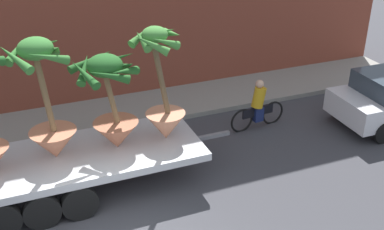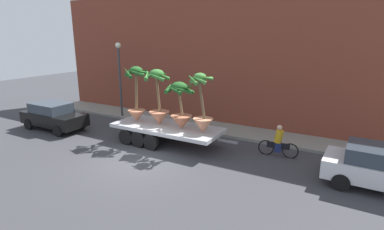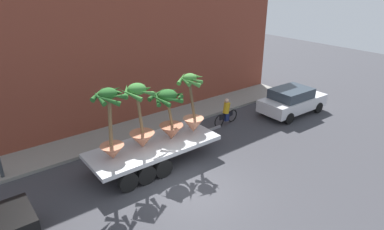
{
  "view_description": "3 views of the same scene",
  "coord_description": "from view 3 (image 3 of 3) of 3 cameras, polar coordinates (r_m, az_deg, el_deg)",
  "views": [
    {
      "loc": [
        -1.25,
        -7.1,
        6.78
      ],
      "look_at": [
        2.69,
        2.65,
        1.41
      ],
      "focal_mm": 44.67,
      "sensor_mm": 36.0,
      "label": 1
    },
    {
      "loc": [
        8.32,
        -9.77,
        5.51
      ],
      "look_at": [
        0.72,
        3.63,
        1.42
      ],
      "focal_mm": 28.67,
      "sensor_mm": 36.0,
      "label": 2
    },
    {
      "loc": [
        -6.57,
        -8.42,
        7.76
      ],
      "look_at": [
        2.52,
        3.34,
        1.39
      ],
      "focal_mm": 31.15,
      "sensor_mm": 36.0,
      "label": 3
    }
  ],
  "objects": [
    {
      "name": "potted_palm_front",
      "position": [
        13.06,
        -13.71,
        -2.26
      ],
      "size": [
        1.36,
        1.43,
        2.93
      ],
      "color": "#C17251",
      "rests_on": "flatbed_trailer"
    },
    {
      "name": "potted_palm_middle",
      "position": [
        14.94,
        0.06,
        0.8
      ],
      "size": [
        1.26,
        1.25,
        2.82
      ],
      "color": "tan",
      "rests_on": "flatbed_trailer"
    },
    {
      "name": "potted_palm_extra",
      "position": [
        14.33,
        -3.84,
        -0.26
      ],
      "size": [
        1.55,
        1.6,
        2.32
      ],
      "color": "#B26647",
      "rests_on": "flatbed_trailer"
    },
    {
      "name": "ground_plane",
      "position": [
        13.2,
        0.22,
        -12.81
      ],
      "size": [
        60.0,
        60.0,
        0.0
      ],
      "primitive_type": "plane",
      "color": "#38383D"
    },
    {
      "name": "potted_palm_rear",
      "position": [
        13.72,
        -8.8,
        -1.28
      ],
      "size": [
        1.43,
        1.37,
        2.84
      ],
      "color": "#C17251",
      "rests_on": "flatbed_trailer"
    },
    {
      "name": "flatbed_trailer",
      "position": [
        14.42,
        -7.41,
        -6.07
      ],
      "size": [
        6.69,
        2.36,
        0.98
      ],
      "color": "#B7BABF",
      "rests_on": "ground"
    },
    {
      "name": "sidewalk",
      "position": [
        17.69,
        -12.03,
        -3.11
      ],
      "size": [
        24.0,
        2.2,
        0.15
      ],
      "primitive_type": "cube",
      "color": "gray",
      "rests_on": "ground"
    },
    {
      "name": "cyclist",
      "position": [
        18.38,
        5.88,
        0.36
      ],
      "size": [
        1.84,
        0.38,
        1.54
      ],
      "color": "black",
      "rests_on": "ground"
    },
    {
      "name": "building_facade",
      "position": [
        17.9,
        -15.54,
        10.17
      ],
      "size": [
        24.0,
        1.2,
        7.96
      ],
      "primitive_type": "cube",
      "color": "brown",
      "rests_on": "ground"
    },
    {
      "name": "parked_car",
      "position": [
        20.52,
        16.76,
        2.42
      ],
      "size": [
        4.22,
        2.05,
        1.58
      ],
      "color": "silver",
      "rests_on": "ground"
    }
  ]
}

